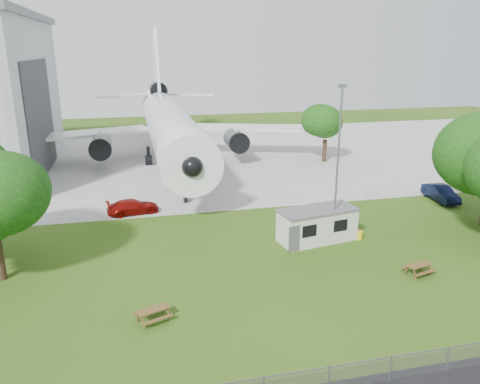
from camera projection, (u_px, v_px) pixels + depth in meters
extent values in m
plane|color=#41631A|center=(252.00, 290.00, 29.45)|extent=(160.00, 160.00, 0.00)
cube|color=#B7B7B2|center=(183.00, 157.00, 64.77)|extent=(120.00, 46.00, 0.03)
cube|color=#2D3033|center=(41.00, 118.00, 54.43)|extent=(0.16, 16.00, 12.96)
cylinder|color=white|center=(169.00, 126.00, 59.11)|extent=(5.40, 34.00, 5.40)
cone|color=white|center=(188.00, 160.00, 41.44)|extent=(5.40, 5.50, 5.40)
cone|color=white|center=(158.00, 102.00, 78.39)|extent=(4.86, 9.00, 4.86)
cube|color=white|center=(69.00, 135.00, 59.71)|extent=(21.36, 10.77, 0.36)
cube|color=white|center=(258.00, 128.00, 65.17)|extent=(21.36, 10.77, 0.36)
cube|color=white|center=(156.00, 66.00, 76.70)|extent=(0.46, 9.96, 12.17)
cylinder|color=#515459|center=(101.00, 146.00, 57.41)|extent=(2.50, 4.20, 2.50)
cylinder|color=#515459|center=(236.00, 140.00, 61.12)|extent=(2.50, 4.20, 2.50)
cylinder|color=#515459|center=(158.00, 90.00, 76.87)|extent=(2.60, 4.50, 2.60)
cylinder|color=black|center=(185.00, 190.00, 45.86)|extent=(0.36, 0.36, 2.40)
cylinder|color=black|center=(148.00, 156.00, 60.58)|extent=(0.44, 0.44, 2.40)
cylinder|color=black|center=(191.00, 153.00, 61.81)|extent=(0.44, 0.44, 2.40)
cube|color=beige|center=(317.00, 225.00, 36.72)|extent=(6.35, 3.55, 2.50)
cube|color=#59595B|center=(318.00, 210.00, 36.33)|extent=(6.59, 3.78, 0.12)
cylinder|color=gold|center=(359.00, 235.00, 37.17)|extent=(0.50, 0.50, 0.70)
cylinder|color=slate|center=(337.00, 167.00, 35.22)|extent=(0.16, 0.16, 12.00)
cylinder|color=#382619|center=(324.00, 151.00, 62.11)|extent=(0.56, 0.56, 2.94)
sphere|color=#276914|center=(326.00, 124.00, 61.04)|extent=(5.14, 5.14, 5.14)
imported|color=black|center=(441.00, 193.00, 46.38)|extent=(1.91, 4.79, 1.55)
imported|color=maroon|center=(133.00, 207.00, 42.76)|extent=(4.90, 2.68, 1.35)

